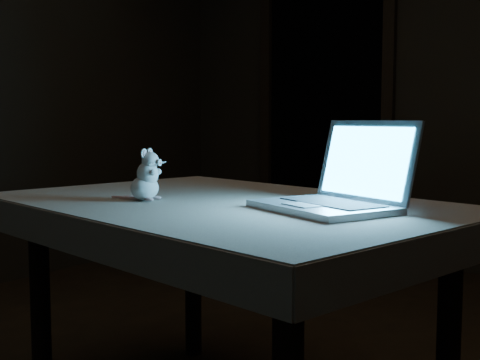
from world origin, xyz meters
The scene contains 5 objects.
doorway centered at (-1.10, 2.50, 1.06)m, with size 1.06×0.36×2.13m, color black, non-canonical shape.
table centered at (-0.08, -0.05, 0.36)m, with size 1.35×0.87×0.72m, color black, non-canonical shape.
tablecloth centered at (-0.08, -0.09, 0.68)m, with size 1.45×0.97×0.10m, color #BDAD9C, non-canonical shape.
laptop centered at (0.26, -0.06, 0.86)m, with size 0.37×0.33×0.25m, color #ABABB1, non-canonical shape.
plush_mouse centered at (-0.29, -0.19, 0.81)m, with size 0.12×0.12×0.16m, color silver, non-canonical shape.
Camera 1 is at (1.10, -1.62, 0.98)m, focal length 48.00 mm.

